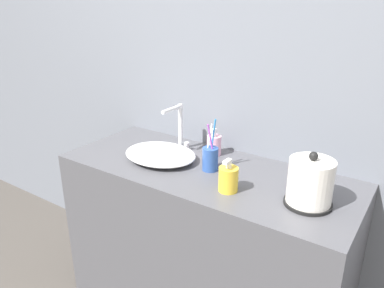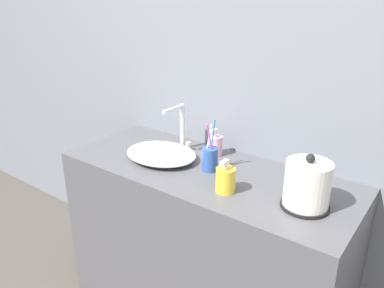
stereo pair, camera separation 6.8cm
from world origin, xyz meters
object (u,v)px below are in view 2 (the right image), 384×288
at_px(faucet, 181,125).
at_px(lotion_bottle, 226,179).
at_px(toothbrush_cup, 210,158).
at_px(shampoo_bottle, 215,145).
at_px(electric_kettle, 307,187).

distance_m(faucet, lotion_bottle, 0.46).
relative_size(toothbrush_cup, shampoo_bottle, 1.78).
relative_size(faucet, toothbrush_cup, 0.98).
bearing_deg(faucet, electric_kettle, -13.49).
bearing_deg(toothbrush_cup, shampoo_bottle, 115.71).
height_order(electric_kettle, lotion_bottle, electric_kettle).
bearing_deg(lotion_bottle, shampoo_bottle, 129.62).
xyz_separation_m(faucet, electric_kettle, (0.68, -0.16, -0.04)).
relative_size(faucet, shampoo_bottle, 1.74).
distance_m(electric_kettle, lotion_bottle, 0.29).
bearing_deg(electric_kettle, lotion_bottle, -166.44).
bearing_deg(electric_kettle, shampoo_bottle, 157.99).
xyz_separation_m(electric_kettle, lotion_bottle, (-0.28, -0.07, -0.03)).
xyz_separation_m(faucet, shampoo_bottle, (0.17, 0.04, -0.08)).
height_order(toothbrush_cup, shampoo_bottle, toothbrush_cup).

